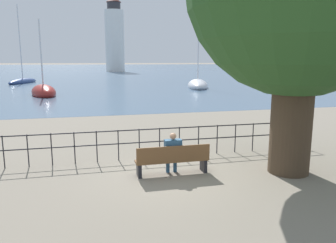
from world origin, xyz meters
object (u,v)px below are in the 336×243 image
seated_person_left (173,151)px  sailboat_0 (23,81)px  park_bench (173,160)px  sailboat_3 (198,85)px  sailboat_1 (44,92)px  harbor_lighthouse (115,37)px

seated_person_left → sailboat_0: (-11.74, 44.07, -0.39)m
park_bench → sailboat_3: size_ratio=0.23×
park_bench → sailboat_1: size_ratio=0.28×
sailboat_0 → harbor_lighthouse: bearing=86.9°
sailboat_3 → harbor_lighthouse: (-4.65, 65.44, 10.14)m
seated_person_left → sailboat_0: bearing=104.9°
park_bench → sailboat_0: size_ratio=0.19×
sailboat_3 → sailboat_0: bearing=164.2°
park_bench → harbor_lighthouse: 96.18m
seated_person_left → harbor_lighthouse: bearing=86.2°
sailboat_0 → sailboat_1: size_ratio=1.53×
park_bench → seated_person_left: size_ratio=1.74×
sailboat_3 → park_bench: bearing=-94.1°
harbor_lighthouse → sailboat_1: bearing=-100.3°
sailboat_1 → harbor_lighthouse: harbor_lighthouse is taller
seated_person_left → sailboat_0: size_ratio=0.11×
park_bench → sailboat_1: bearing=104.7°
seated_person_left → sailboat_3: (11.02, 29.93, -0.35)m
sailboat_1 → sailboat_3: bearing=1.9°
park_bench → sailboat_1: (-6.51, 24.74, -0.11)m
sailboat_1 → sailboat_0: bearing=90.3°
sailboat_1 → seated_person_left: bearing=-89.9°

